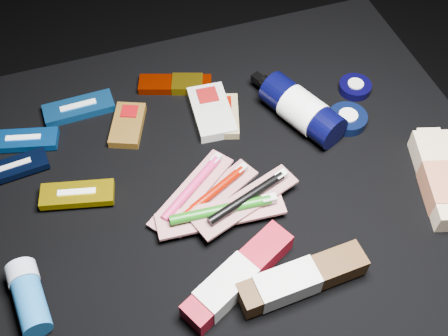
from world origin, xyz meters
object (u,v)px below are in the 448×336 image
object	(u,v)px
toothpaste_carton_red	(234,280)
deodorant_stick	(29,296)
lotion_bottle	(302,109)
bodywash_bottle	(443,180)

from	to	relation	value
toothpaste_carton_red	deodorant_stick	bearing A→B (deg)	139.59
lotion_bottle	toothpaste_carton_red	distance (m)	0.36
deodorant_stick	bodywash_bottle	bearing A→B (deg)	-7.50
bodywash_bottle	toothpaste_carton_red	xyz separation A→B (m)	(-0.40, -0.06, -0.00)
deodorant_stick	lotion_bottle	bearing A→B (deg)	14.78
bodywash_bottle	deodorant_stick	world-z (taller)	deodorant_stick
lotion_bottle	deodorant_stick	xyz separation A→B (m)	(-0.53, -0.21, -0.01)
bodywash_bottle	deodorant_stick	xyz separation A→B (m)	(-0.70, 0.01, 0.00)
bodywash_bottle	toothpaste_carton_red	world-z (taller)	bodywash_bottle
lotion_bottle	deodorant_stick	bearing A→B (deg)	178.21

